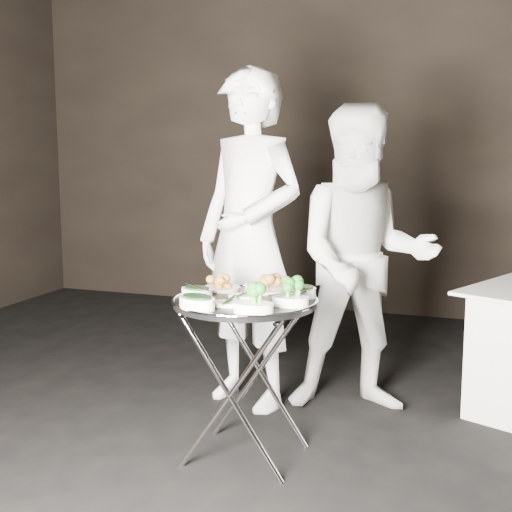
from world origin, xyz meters
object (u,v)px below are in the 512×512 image
(tray_stand, at_px, (245,372))
(serving_tray, at_px, (245,301))
(waiter_right, at_px, (364,260))
(waiter_left, at_px, (250,239))

(tray_stand, bearing_deg, serving_tray, -104.04)
(tray_stand, distance_m, serving_tray, 0.34)
(serving_tray, bearing_deg, waiter_right, 64.67)
(serving_tray, xyz_separation_m, waiter_right, (0.39, 0.82, 0.09))
(serving_tray, bearing_deg, waiter_left, 108.57)
(tray_stand, height_order, serving_tray, serving_tray)
(serving_tray, xyz_separation_m, waiter_left, (-0.24, 0.71, 0.19))
(waiter_left, xyz_separation_m, waiter_right, (0.63, 0.12, -0.10))
(waiter_left, height_order, waiter_right, waiter_left)
(waiter_right, bearing_deg, waiter_left, 172.53)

